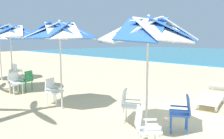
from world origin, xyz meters
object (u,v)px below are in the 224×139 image
plastic_chair_6 (14,78)px  beach_umbrella_1 (60,32)px  plastic_chair_0 (129,103)px  sun_lounger_1 (212,96)px  plastic_chair_1 (182,111)px  plastic_chair_2 (145,126)px  beach_umbrella_2 (10,32)px  plastic_chair_3 (53,90)px  plastic_chair_4 (15,82)px  plastic_chair_7 (16,70)px  beach_umbrella_0 (148,32)px  plastic_chair_5 (27,79)px

plastic_chair_6 → beach_umbrella_1: bearing=-1.5°
plastic_chair_0 → sun_lounger_1: size_ratio=0.39×
plastic_chair_1 → plastic_chair_2: (-0.05, -1.35, 0.00)m
beach_umbrella_1 → beach_umbrella_2: size_ratio=0.98×
plastic_chair_3 → plastic_chair_6: (-3.33, 0.00, 0.00)m
plastic_chair_4 → plastic_chair_7: same height
beach_umbrella_1 → plastic_chair_0: bearing=17.3°
beach_umbrella_0 → plastic_chair_7: 9.65m
beach_umbrella_0 → plastic_chair_3: size_ratio=3.07×
plastic_chair_0 → plastic_chair_6: size_ratio=1.00×
beach_umbrella_0 → plastic_chair_2: beach_umbrella_0 is taller
plastic_chair_1 → plastic_chair_5: bearing=-173.1°
plastic_chair_2 → plastic_chair_5: (-6.56, 0.55, 0.00)m
plastic_chair_1 → beach_umbrella_1: 4.06m
plastic_chair_5 → plastic_chair_6: bearing=-167.6°
plastic_chair_0 → plastic_chair_2: 1.54m
plastic_chair_7 → sun_lounger_1: size_ratio=0.39×
plastic_chair_2 → plastic_chair_3: same height
beach_umbrella_1 → beach_umbrella_2: (-3.43, -0.18, 0.07)m
plastic_chair_4 → beach_umbrella_2: bearing=169.6°
sun_lounger_1 → beach_umbrella_0: bearing=-90.1°
beach_umbrella_2 → plastic_chair_3: bearing=5.8°
plastic_chair_0 → sun_lounger_1: plastic_chair_0 is taller
beach_umbrella_1 → plastic_chair_4: 3.56m
beach_umbrella_0 → beach_umbrella_2: bearing=-175.9°
plastic_chair_6 → sun_lounger_1: 7.99m
plastic_chair_5 → sun_lounger_1: size_ratio=0.39×
plastic_chair_1 → plastic_chair_2: same height
plastic_chair_2 → sun_lounger_1: plastic_chair_2 is taller
plastic_chair_3 → beach_umbrella_2: 3.36m
plastic_chair_2 → plastic_chair_0: bearing=142.9°
plastic_chair_0 → plastic_chair_5: bearing=-175.9°
plastic_chair_0 → plastic_chair_5: same height
plastic_chair_3 → beach_umbrella_2: (-2.73, -0.28, 1.94)m
plastic_chair_1 → plastic_chair_5: 6.66m
beach_umbrella_2 → sun_lounger_1: (6.44, 4.05, -2.15)m
plastic_chair_2 → beach_umbrella_2: beach_umbrella_2 is taller
plastic_chair_1 → plastic_chair_3: 4.25m
beach_umbrella_0 → plastic_chair_5: size_ratio=3.07×
plastic_chair_0 → plastic_chair_6: 6.21m
plastic_chair_1 → plastic_chair_6: size_ratio=1.00×
sun_lounger_1 → plastic_chair_6: bearing=-151.8°
beach_umbrella_2 → plastic_chair_5: 2.01m
plastic_chair_0 → beach_umbrella_2: 5.97m
plastic_chair_5 → plastic_chair_7: (-3.26, 0.84, 0.00)m
plastic_chair_3 → beach_umbrella_2: size_ratio=0.31×
plastic_chair_6 → plastic_chair_4: bearing=-19.5°
beach_umbrella_1 → plastic_chair_5: beach_umbrella_1 is taller
beach_umbrella_1 → plastic_chair_7: 6.79m
sun_lounger_1 → plastic_chair_1: bearing=-81.4°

